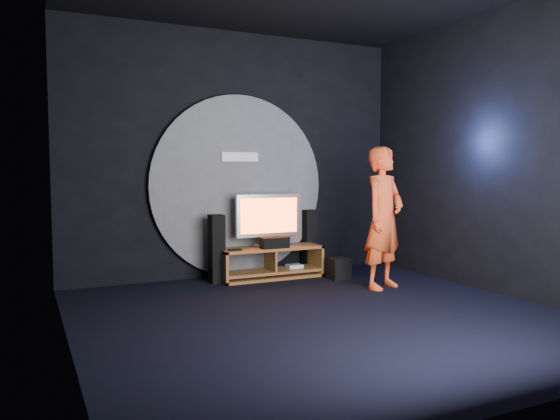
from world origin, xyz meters
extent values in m
plane|color=black|center=(0.00, 0.00, 0.00)|extent=(5.00, 5.00, 0.00)
cube|color=black|center=(0.00, 2.50, 1.75)|extent=(5.00, 0.04, 3.50)
cube|color=black|center=(0.00, -2.50, 1.75)|extent=(5.00, 0.04, 3.50)
cube|color=black|center=(-2.50, 0.00, 1.75)|extent=(0.04, 5.00, 3.50)
cube|color=black|center=(2.50, 0.00, 1.75)|extent=(0.04, 5.00, 3.50)
cylinder|color=#515156|center=(0.00, 2.44, 1.30)|extent=(2.60, 0.08, 2.60)
cube|color=white|center=(0.00, 2.39, 1.72)|extent=(0.55, 0.03, 0.13)
cube|color=olive|center=(0.32, 2.05, 0.43)|extent=(1.49, 0.45, 0.04)
cube|color=olive|center=(0.32, 2.05, 0.10)|extent=(1.45, 0.42, 0.04)
cube|color=olive|center=(-0.40, 2.05, 0.23)|extent=(0.04, 0.45, 0.45)
cube|color=olive|center=(1.05, 2.05, 0.23)|extent=(0.04, 0.45, 0.45)
cube|color=olive|center=(0.32, 2.05, 0.27)|extent=(0.03, 0.40, 0.29)
cube|color=olive|center=(0.32, 2.05, 0.02)|extent=(1.49, 0.45, 0.04)
cube|color=white|center=(0.70, 2.05, 0.14)|extent=(0.22, 0.16, 0.05)
cube|color=silver|center=(0.32, 2.12, 0.47)|extent=(0.36, 0.22, 0.04)
cylinder|color=silver|center=(0.32, 2.12, 0.54)|extent=(0.07, 0.07, 0.10)
cube|color=silver|center=(0.32, 2.12, 0.89)|extent=(0.97, 0.06, 0.60)
cube|color=#FF5623|center=(0.32, 2.09, 0.89)|extent=(0.87, 0.01, 0.49)
cube|color=black|center=(0.32, 1.90, 0.53)|extent=(0.40, 0.15, 0.15)
cube|color=black|center=(-0.26, 1.93, 0.46)|extent=(0.18, 0.05, 0.02)
cube|color=black|center=(-0.46, 2.08, 0.47)|extent=(0.19, 0.21, 0.93)
cube|color=black|center=(1.10, 2.34, 0.47)|extent=(0.19, 0.21, 0.93)
cube|color=black|center=(1.17, 1.60, 0.15)|extent=(0.27, 0.27, 0.29)
imported|color=#F44E21|center=(1.39, 0.85, 0.92)|extent=(0.78, 0.65, 1.84)
camera|label=1|loc=(-2.84, -4.91, 1.54)|focal=35.00mm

